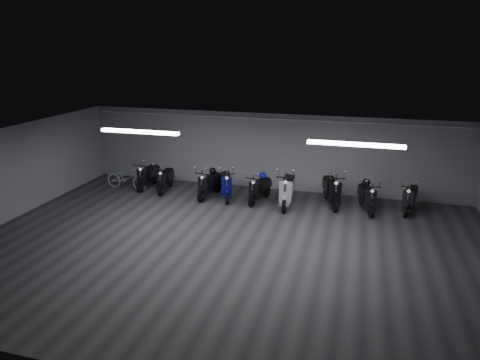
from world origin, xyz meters
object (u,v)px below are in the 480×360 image
(scooter_6, at_px, (287,185))
(helmet_2, at_px, (213,171))
(helmet_0, at_px, (263,176))
(helmet_1, at_px, (366,183))
(scooter_7, at_px, (332,186))
(scooter_1, at_px, (165,176))
(scooter_8, at_px, (367,193))
(scooter_9, at_px, (410,194))
(scooter_3, at_px, (209,180))
(scooter_0, at_px, (148,172))
(scooter_4, at_px, (226,180))
(bicycle, at_px, (126,175))
(scooter_5, at_px, (260,185))

(scooter_6, distance_m, helmet_2, 2.73)
(scooter_6, height_order, helmet_0, scooter_6)
(helmet_1, bearing_deg, scooter_7, -179.18)
(scooter_1, xyz_separation_m, helmet_2, (1.81, 0.06, 0.30))
(scooter_8, bearing_deg, helmet_1, 90.00)
(scooter_9, xyz_separation_m, helmet_2, (-6.56, -0.20, 0.29))
(scooter_9, bearing_deg, helmet_2, -164.50)
(scooter_3, height_order, helmet_2, scooter_3)
(scooter_8, xyz_separation_m, helmet_2, (-5.25, 0.08, 0.29))
(scooter_7, relative_size, helmet_0, 7.50)
(scooter_0, relative_size, scooter_8, 1.03)
(scooter_6, height_order, helmet_1, scooter_6)
(scooter_9, xyz_separation_m, helmet_0, (-4.76, -0.20, 0.26))
(scooter_4, height_order, scooter_6, scooter_6)
(scooter_0, bearing_deg, scooter_7, 2.77)
(helmet_0, distance_m, helmet_1, 3.39)
(scooter_0, distance_m, scooter_6, 5.31)
(scooter_3, height_order, scooter_9, scooter_3)
(helmet_0, height_order, helmet_2, helmet_2)
(scooter_8, height_order, bicycle, scooter_8)
(bicycle, xyz_separation_m, helmet_0, (5.09, 0.23, 0.34))
(helmet_2, bearing_deg, scooter_9, 1.74)
(helmet_1, distance_m, helmet_2, 5.19)
(scooter_6, bearing_deg, helmet_0, 158.54)
(scooter_1, relative_size, scooter_5, 0.99)
(scooter_3, distance_m, helmet_2, 0.36)
(scooter_6, relative_size, bicycle, 1.18)
(scooter_8, relative_size, scooter_9, 0.99)
(scooter_8, bearing_deg, scooter_4, 165.96)
(scooter_1, distance_m, scooter_9, 8.37)
(scooter_5, distance_m, scooter_7, 2.39)
(scooter_5, distance_m, scooter_9, 4.83)
(scooter_8, distance_m, scooter_9, 1.34)
(scooter_6, height_order, scooter_7, scooter_6)
(scooter_5, xyz_separation_m, helmet_1, (3.44, 0.36, 0.28))
(scooter_9, bearing_deg, scooter_1, -164.44)
(scooter_1, distance_m, scooter_6, 4.52)
(scooter_6, relative_size, helmet_2, 7.89)
(scooter_6, xyz_separation_m, helmet_1, (2.48, 0.45, 0.16))
(helmet_0, bearing_deg, scooter_3, -172.97)
(scooter_1, xyz_separation_m, scooter_7, (5.93, 0.18, 0.09))
(scooter_0, relative_size, bicycle, 1.02)
(scooter_3, xyz_separation_m, scooter_5, (1.79, 0.01, -0.02))
(scooter_3, distance_m, scooter_5, 1.79)
(scooter_8, height_order, helmet_1, scooter_8)
(scooter_0, xyz_separation_m, scooter_3, (2.55, -0.34, -0.00))
(scooter_0, distance_m, scooter_8, 7.84)
(scooter_0, bearing_deg, scooter_6, -1.91)
(scooter_7, height_order, helmet_2, scooter_7)
(scooter_9, bearing_deg, scooter_7, -164.38)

